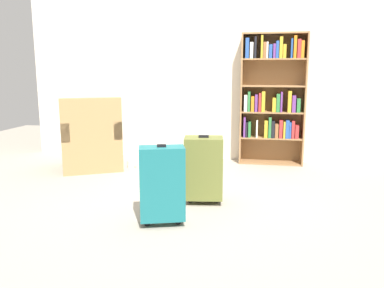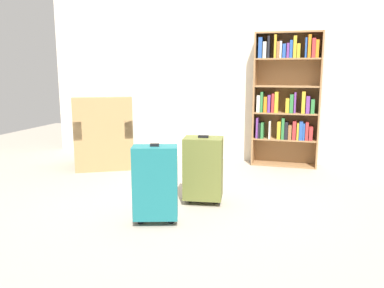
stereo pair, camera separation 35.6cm
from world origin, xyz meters
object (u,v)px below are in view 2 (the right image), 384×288
(armchair, at_px, (104,142))
(suitcase_olive, at_px, (203,168))
(mug, at_px, (142,163))
(suitcase_teal, at_px, (155,183))
(bookshelf, at_px, (286,97))

(armchair, distance_m, suitcase_olive, 1.88)
(mug, relative_size, suitcase_teal, 0.18)
(bookshelf, distance_m, suitcase_teal, 2.53)
(armchair, bearing_deg, suitcase_teal, -50.76)
(armchair, height_order, suitcase_teal, armchair)
(bookshelf, xyz_separation_m, suitcase_olive, (-0.65, -1.72, -0.56))
(mug, xyz_separation_m, suitcase_olive, (1.09, -1.14, 0.28))
(mug, bearing_deg, armchair, -167.80)
(suitcase_teal, bearing_deg, armchair, 129.24)
(armchair, distance_m, mug, 0.55)
(bookshelf, relative_size, suitcase_olive, 2.64)
(mug, relative_size, suitcase_olive, 0.19)
(bookshelf, bearing_deg, suitcase_teal, -111.09)
(mug, height_order, suitcase_olive, suitcase_olive)
(bookshelf, bearing_deg, suitcase_olive, -110.64)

